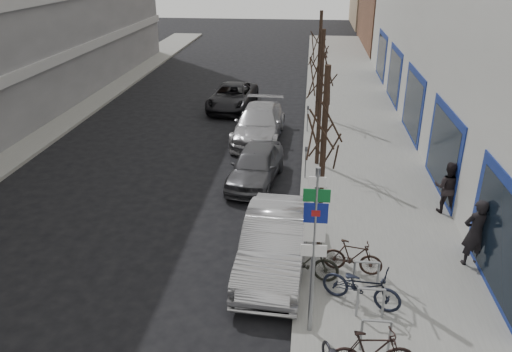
% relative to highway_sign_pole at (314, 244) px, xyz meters
% --- Properties ---
extents(ground, '(120.00, 120.00, 0.00)m').
position_rel_highway_sign_pole_xyz_m(ground, '(-2.40, 0.01, -2.46)').
color(ground, black).
rests_on(ground, ground).
extents(sidewalk_east, '(5.00, 70.00, 0.15)m').
position_rel_highway_sign_pole_xyz_m(sidewalk_east, '(2.10, 10.01, -2.38)').
color(sidewalk_east, slate).
rests_on(sidewalk_east, ground).
extents(sidewalk_west, '(3.00, 70.00, 0.15)m').
position_rel_highway_sign_pole_xyz_m(sidewalk_west, '(-13.40, 10.01, -2.38)').
color(sidewalk_west, slate).
rests_on(sidewalk_west, ground).
extents(brick_building_far, '(12.00, 14.00, 8.00)m').
position_rel_highway_sign_pole_xyz_m(brick_building_far, '(10.60, 40.01, 1.54)').
color(brick_building_far, brown).
rests_on(brick_building_far, ground).
extents(highway_sign_pole, '(0.55, 0.10, 4.20)m').
position_rel_highway_sign_pole_xyz_m(highway_sign_pole, '(0.00, 0.00, 0.00)').
color(highway_sign_pole, gray).
rests_on(highway_sign_pole, ground).
extents(bike_rack, '(0.66, 2.26, 0.83)m').
position_rel_highway_sign_pole_xyz_m(bike_rack, '(1.40, 0.61, -1.80)').
color(bike_rack, gray).
rests_on(bike_rack, sidewalk_east).
extents(tree_near, '(1.80, 1.80, 5.50)m').
position_rel_highway_sign_pole_xyz_m(tree_near, '(0.20, 3.51, 1.65)').
color(tree_near, black).
rests_on(tree_near, ground).
extents(tree_mid, '(1.80, 1.80, 5.50)m').
position_rel_highway_sign_pole_xyz_m(tree_mid, '(0.20, 10.01, 1.65)').
color(tree_mid, black).
rests_on(tree_mid, ground).
extents(tree_far, '(1.80, 1.80, 5.50)m').
position_rel_highway_sign_pole_xyz_m(tree_far, '(0.20, 16.51, 1.65)').
color(tree_far, black).
rests_on(tree_far, ground).
extents(meter_front, '(0.10, 0.08, 1.27)m').
position_rel_highway_sign_pole_xyz_m(meter_front, '(-0.25, 3.01, -1.54)').
color(meter_front, gray).
rests_on(meter_front, sidewalk_east).
extents(meter_mid, '(0.10, 0.08, 1.27)m').
position_rel_highway_sign_pole_xyz_m(meter_mid, '(-0.25, 8.51, -1.54)').
color(meter_mid, gray).
rests_on(meter_mid, sidewalk_east).
extents(meter_back, '(0.10, 0.08, 1.27)m').
position_rel_highway_sign_pole_xyz_m(meter_back, '(-0.25, 14.01, -1.54)').
color(meter_back, gray).
rests_on(meter_back, sidewalk_east).
extents(bike_mid_curb, '(2.05, 1.27, 1.20)m').
position_rel_highway_sign_pole_xyz_m(bike_mid_curb, '(1.23, 1.10, -1.71)').
color(bike_mid_curb, black).
rests_on(bike_mid_curb, sidewalk_east).
extents(bike_mid_inner, '(1.89, 0.84, 1.11)m').
position_rel_highway_sign_pole_xyz_m(bike_mid_inner, '(-0.16, 1.99, -1.75)').
color(bike_mid_inner, black).
rests_on(bike_mid_inner, sidewalk_east).
extents(bike_far_inner, '(1.67, 0.79, 0.98)m').
position_rel_highway_sign_pole_xyz_m(bike_far_inner, '(1.11, 2.42, -1.82)').
color(bike_far_inner, black).
rests_on(bike_far_inner, sidewalk_east).
extents(parked_car_front, '(1.92, 4.89, 1.58)m').
position_rel_highway_sign_pole_xyz_m(parked_car_front, '(-1.00, 2.63, -1.67)').
color(parked_car_front, '#A5A4A9').
rests_on(parked_car_front, ground).
extents(parked_car_mid, '(2.14, 4.30, 1.41)m').
position_rel_highway_sign_pole_xyz_m(parked_car_mid, '(-2.13, 8.21, -1.75)').
color(parked_car_mid, '#4B4B50').
rests_on(parked_car_mid, ground).
extents(parked_car_back, '(2.32, 5.34, 1.53)m').
position_rel_highway_sign_pole_xyz_m(parked_car_back, '(-2.50, 13.07, -1.69)').
color(parked_car_back, '#9F9FA4').
rests_on(parked_car_back, ground).
extents(lane_car, '(2.59, 5.04, 1.36)m').
position_rel_highway_sign_pole_xyz_m(lane_car, '(-4.50, 17.96, -1.78)').
color(lane_car, black).
rests_on(lane_car, ground).
extents(pedestrian_near, '(0.79, 0.59, 1.98)m').
position_rel_highway_sign_pole_xyz_m(pedestrian_near, '(4.40, 3.17, -1.32)').
color(pedestrian_near, black).
rests_on(pedestrian_near, sidewalk_east).
extents(pedestrian_far, '(0.77, 0.64, 1.80)m').
position_rel_highway_sign_pole_xyz_m(pedestrian_far, '(4.40, 6.25, -1.41)').
color(pedestrian_far, black).
rests_on(pedestrian_far, sidewalk_east).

